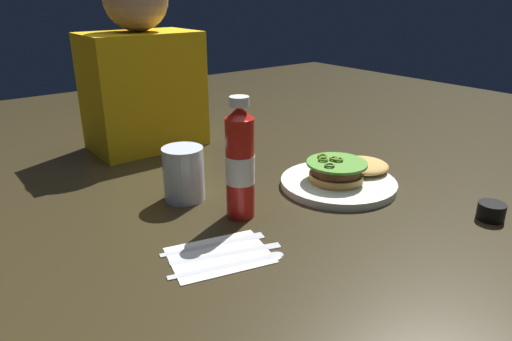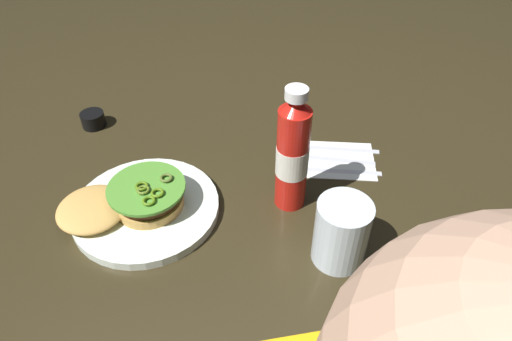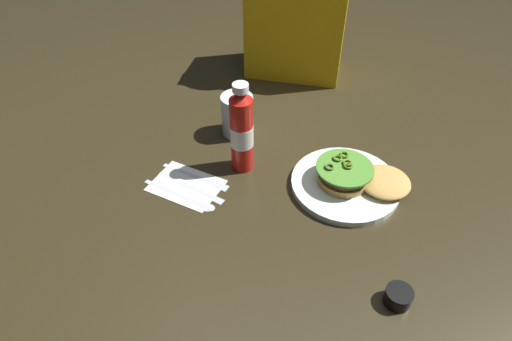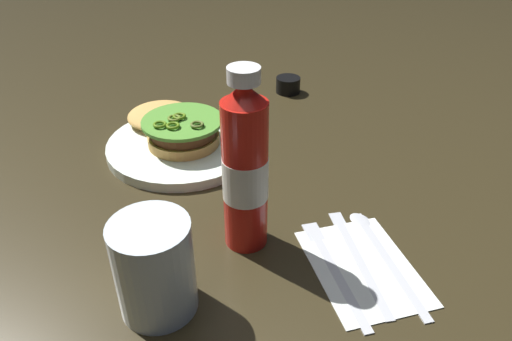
# 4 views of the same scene
# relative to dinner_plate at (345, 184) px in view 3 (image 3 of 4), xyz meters

# --- Properties ---
(ground_plane) EXTENTS (3.00, 3.00, 0.00)m
(ground_plane) POSITION_rel_dinner_plate_xyz_m (-0.13, -0.03, -0.01)
(ground_plane) COLOR #2E2615
(dinner_plate) EXTENTS (0.27, 0.27, 0.02)m
(dinner_plate) POSITION_rel_dinner_plate_xyz_m (0.00, 0.00, 0.00)
(dinner_plate) COLOR white
(dinner_plate) RESTS_ON ground_plane
(burger_sandwich) EXTENTS (0.23, 0.14, 0.05)m
(burger_sandwich) POSITION_rel_dinner_plate_xyz_m (0.03, 0.00, 0.03)
(burger_sandwich) COLOR tan
(burger_sandwich) RESTS_ON dinner_plate
(ketchup_bottle) EXTENTS (0.06, 0.06, 0.24)m
(ketchup_bottle) POSITION_rel_dinner_plate_xyz_m (-0.27, 0.02, 0.10)
(ketchup_bottle) COLOR red
(ketchup_bottle) RESTS_ON ground_plane
(water_glass) EXTENTS (0.09, 0.09, 0.12)m
(water_glass) POSITION_rel_dinner_plate_xyz_m (-0.31, 0.16, 0.05)
(water_glass) COLOR silver
(water_glass) RESTS_ON ground_plane
(condiment_cup) EXTENTS (0.05, 0.05, 0.03)m
(condiment_cup) POSITION_rel_dinner_plate_xyz_m (0.12, -0.30, 0.01)
(condiment_cup) COLOR black
(condiment_cup) RESTS_ON ground_plane
(napkin) EXTENTS (0.19, 0.16, 0.00)m
(napkin) POSITION_rel_dinner_plate_xyz_m (-0.38, -0.08, -0.01)
(napkin) COLOR white
(napkin) RESTS_ON ground_plane
(spoon_utensil) EXTENTS (0.20, 0.07, 0.00)m
(spoon_utensil) POSITION_rel_dinner_plate_xyz_m (-0.36, -0.13, -0.00)
(spoon_utensil) COLOR silver
(spoon_utensil) RESTS_ON napkin
(butter_knife) EXTENTS (0.19, 0.08, 0.00)m
(butter_knife) POSITION_rel_dinner_plate_xyz_m (-0.36, -0.09, -0.00)
(butter_knife) COLOR silver
(butter_knife) RESTS_ON napkin
(fork_utensil) EXTENTS (0.19, 0.07, 0.00)m
(fork_utensil) POSITION_rel_dinner_plate_xyz_m (-0.36, -0.05, -0.00)
(fork_utensil) COLOR silver
(fork_utensil) RESTS_ON napkin
(diner_person) EXTENTS (0.31, 0.19, 0.49)m
(diner_person) POSITION_rel_dinner_plate_xyz_m (-0.21, 0.55, 0.20)
(diner_person) COLOR gold
(diner_person) RESTS_ON ground_plane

